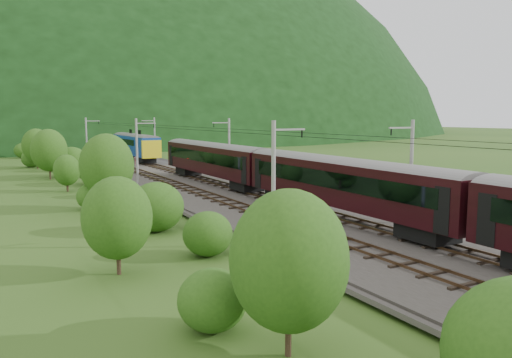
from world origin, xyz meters
TOP-DOWN VIEW (x-y plane):
  - ground at (0.00, 0.00)m, footprint 600.00×600.00m
  - railbed at (0.00, 10.00)m, footprint 14.00×220.00m
  - track_left at (-2.40, 10.00)m, footprint 2.40×220.00m
  - track_right at (2.40, 10.00)m, footprint 2.40×220.00m
  - catenary_left at (-6.12, 32.00)m, footprint 2.54×192.28m
  - catenary_right at (6.12, 32.00)m, footprint 2.54×192.28m
  - overhead_wires at (0.00, 10.00)m, footprint 4.83×198.00m
  - mountain_main at (0.00, 260.00)m, footprint 504.00×360.00m
  - train at (2.40, 3.53)m, footprint 3.34×133.05m
  - hazard_post_near at (-0.04, 55.35)m, footprint 0.15×0.15m
  - hazard_post_far at (0.17, 59.32)m, footprint 0.14×0.14m
  - signal at (-3.16, 43.01)m, footprint 0.22×0.22m
  - vegetation_left at (-13.25, 21.13)m, footprint 11.99×151.09m
  - vegetation_right at (13.19, 13.58)m, footprint 6.38×104.86m

SIDE VIEW (x-z plane):
  - ground at x=0.00m, z-range 0.00..0.00m
  - mountain_main at x=0.00m, z-range -122.00..122.00m
  - railbed at x=0.00m, z-range 0.00..0.30m
  - track_left at x=-2.40m, z-range 0.24..0.51m
  - track_right at x=2.40m, z-range 0.24..0.51m
  - hazard_post_far at x=0.17m, z-range 0.30..1.61m
  - hazard_post_near at x=-0.04m, z-range 0.30..1.71m
  - vegetation_right at x=13.19m, z-range -0.12..2.78m
  - signal at x=-3.16m, z-range 0.47..2.43m
  - vegetation_left at x=-13.25m, z-range -0.71..6.32m
  - train at x=2.40m, z-range 0.98..6.80m
  - catenary_left at x=-6.12m, z-range 0.50..8.50m
  - catenary_right at x=6.12m, z-range 0.50..8.50m
  - overhead_wires at x=0.00m, z-range 7.08..7.12m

